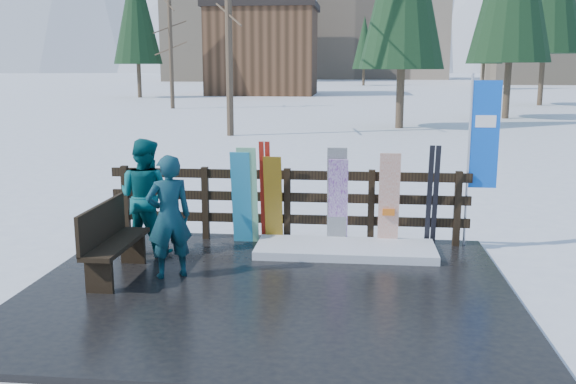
# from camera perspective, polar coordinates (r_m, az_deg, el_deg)

# --- Properties ---
(ground) EXTENTS (700.00, 700.00, 0.00)m
(ground) POSITION_cam_1_polar(r_m,az_deg,el_deg) (8.08, -1.75, -9.04)
(ground) COLOR white
(ground) RESTS_ON ground
(deck) EXTENTS (6.00, 5.00, 0.08)m
(deck) POSITION_cam_1_polar(r_m,az_deg,el_deg) (8.06, -1.75, -8.78)
(deck) COLOR black
(deck) RESTS_ON ground
(fence) EXTENTS (5.60, 0.10, 1.15)m
(fence) POSITION_cam_1_polar(r_m,az_deg,el_deg) (9.97, -0.07, -0.69)
(fence) COLOR black
(fence) RESTS_ON deck
(snow_patch) EXTENTS (2.62, 1.00, 0.12)m
(snow_patch) POSITION_cam_1_polar(r_m,az_deg,el_deg) (9.48, 5.12, -5.09)
(snow_patch) COLOR white
(snow_patch) RESTS_ON deck
(bench) EXTENTS (0.41, 1.50, 0.97)m
(bench) POSITION_cam_1_polar(r_m,az_deg,el_deg) (8.61, -15.49, -4.01)
(bench) COLOR black
(bench) RESTS_ON deck
(snowboard_0) EXTENTS (0.30, 0.27, 1.44)m
(snowboard_0) POSITION_cam_1_polar(r_m,az_deg,el_deg) (9.84, -4.16, -0.51)
(snowboard_0) COLOR #2B96C1
(snowboard_0) RESTS_ON deck
(snowboard_1) EXTENTS (0.30, 0.27, 1.51)m
(snowboard_1) POSITION_cam_1_polar(r_m,az_deg,el_deg) (9.82, -3.60, -0.32)
(snowboard_1) COLOR white
(snowboard_1) RESTS_ON deck
(snowboard_2) EXTENTS (0.27, 0.30, 1.38)m
(snowboard_2) POSITION_cam_1_polar(r_m,az_deg,el_deg) (9.78, -1.32, -0.74)
(snowboard_2) COLOR #EBA411
(snowboard_2) RESTS_ON deck
(snowboard_3) EXTENTS (0.29, 0.33, 1.36)m
(snowboard_3) POSITION_cam_1_polar(r_m,az_deg,el_deg) (9.70, 4.48, -0.93)
(snowboard_3) COLOR white
(snowboard_3) RESTS_ON deck
(snowboard_4) EXTENTS (0.29, 0.28, 1.53)m
(snowboard_4) POSITION_cam_1_polar(r_m,az_deg,el_deg) (9.69, 4.37, -0.44)
(snowboard_4) COLOR black
(snowboard_4) RESTS_ON deck
(snowboard_5) EXTENTS (0.31, 0.21, 1.45)m
(snowboard_5) POSITION_cam_1_polar(r_m,az_deg,el_deg) (9.71, 8.96, -0.75)
(snowboard_5) COLOR white
(snowboard_5) RESTS_ON deck
(ski_pair_a) EXTENTS (0.16, 0.26, 1.60)m
(ski_pair_a) POSITION_cam_1_polar(r_m,az_deg,el_deg) (9.84, -2.01, -0.03)
(ski_pair_a) COLOR #B02015
(ski_pair_a) RESTS_ON deck
(ski_pair_b) EXTENTS (0.17, 0.28, 1.57)m
(ski_pair_b) POSITION_cam_1_polar(r_m,az_deg,el_deg) (9.82, 12.71, -0.40)
(ski_pair_b) COLOR black
(ski_pair_b) RESTS_ON deck
(rental_flag) EXTENTS (0.45, 0.04, 2.60)m
(rental_flag) POSITION_cam_1_polar(r_m,az_deg,el_deg) (9.99, 16.77, 4.36)
(rental_flag) COLOR silver
(rental_flag) RESTS_ON deck
(person_front) EXTENTS (0.70, 0.62, 1.61)m
(person_front) POSITION_cam_1_polar(r_m,az_deg,el_deg) (8.38, -10.53, -2.17)
(person_front) COLOR #124E4E
(person_front) RESTS_ON deck
(person_back) EXTENTS (0.97, 0.84, 1.69)m
(person_back) POSITION_cam_1_polar(r_m,az_deg,el_deg) (9.53, -12.58, -0.39)
(person_back) COLOR #085055
(person_back) RESTS_ON deck
(resort_buildings) EXTENTS (73.00, 87.60, 22.60)m
(resort_buildings) POSITION_cam_1_polar(r_m,az_deg,el_deg) (123.11, 6.22, 14.40)
(resort_buildings) COLOR tan
(resort_buildings) RESTS_ON ground
(trees) EXTENTS (42.23, 68.78, 14.43)m
(trees) POSITION_cam_1_polar(r_m,az_deg,el_deg) (56.36, 9.30, 14.50)
(trees) COLOR #382B1E
(trees) RESTS_ON ground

